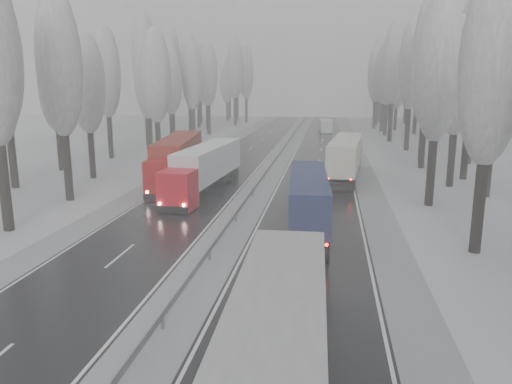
% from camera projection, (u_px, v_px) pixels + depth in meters
% --- Properties ---
extents(carriageway_right, '(7.50, 200.00, 0.03)m').
position_uv_depth(carriageway_right, '(315.00, 194.00, 44.47)').
color(carriageway_right, black).
rests_on(carriageway_right, ground).
extents(carriageway_left, '(7.50, 200.00, 0.03)m').
position_uv_depth(carriageway_left, '(200.00, 190.00, 45.97)').
color(carriageway_left, black).
rests_on(carriageway_left, ground).
extents(median_slush, '(3.00, 200.00, 0.04)m').
position_uv_depth(median_slush, '(256.00, 192.00, 45.22)').
color(median_slush, gray).
rests_on(median_slush, ground).
extents(shoulder_right, '(2.40, 200.00, 0.04)m').
position_uv_depth(shoulder_right, '(371.00, 195.00, 43.77)').
color(shoulder_right, gray).
rests_on(shoulder_right, ground).
extents(shoulder_left, '(2.40, 200.00, 0.04)m').
position_uv_depth(shoulder_left, '(149.00, 188.00, 46.67)').
color(shoulder_left, gray).
rests_on(shoulder_left, ground).
extents(median_guardrail, '(0.12, 200.00, 0.76)m').
position_uv_depth(median_guardrail, '(256.00, 185.00, 45.08)').
color(median_guardrail, slate).
rests_on(median_guardrail, ground).
extents(tree_16, '(3.60, 3.60, 16.53)m').
position_uv_depth(tree_16, '(493.00, 65.00, 26.94)').
color(tree_16, black).
rests_on(tree_16, ground).
extents(tree_18, '(3.60, 3.60, 16.58)m').
position_uv_depth(tree_18, '(439.00, 69.00, 37.98)').
color(tree_18, black).
rests_on(tree_18, ground).
extents(tree_19, '(3.60, 3.60, 14.57)m').
position_uv_depth(tree_19, '(497.00, 86.00, 41.34)').
color(tree_19, black).
rests_on(tree_19, ground).
extents(tree_20, '(3.60, 3.60, 15.71)m').
position_uv_depth(tree_20, '(458.00, 78.00, 45.47)').
color(tree_20, black).
rests_on(tree_20, ground).
extents(tree_21, '(3.60, 3.60, 18.62)m').
position_uv_depth(tree_21, '(474.00, 58.00, 48.62)').
color(tree_21, black).
rests_on(tree_21, ground).
extents(tree_22, '(3.60, 3.60, 15.86)m').
position_uv_depth(tree_22, '(427.00, 77.00, 55.66)').
color(tree_22, black).
rests_on(tree_22, ground).
extents(tree_23, '(3.60, 3.60, 13.55)m').
position_uv_depth(tree_23, '(475.00, 90.00, 58.94)').
color(tree_23, black).
rests_on(tree_23, ground).
extents(tree_24, '(3.60, 3.60, 20.49)m').
position_uv_depth(tree_24, '(428.00, 53.00, 60.13)').
color(tree_24, black).
rests_on(tree_24, ground).
extents(tree_25, '(3.60, 3.60, 19.44)m').
position_uv_depth(tree_25, '(479.00, 60.00, 63.15)').
color(tree_25, black).
rests_on(tree_25, ground).
extents(tree_26, '(3.60, 3.60, 18.78)m').
position_uv_depth(tree_26, '(412.00, 65.00, 70.32)').
color(tree_26, black).
rests_on(tree_26, ground).
extents(tree_27, '(3.60, 3.60, 17.62)m').
position_uv_depth(tree_27, '(457.00, 71.00, 73.32)').
color(tree_27, black).
rests_on(tree_27, ground).
extents(tree_28, '(3.60, 3.60, 19.62)m').
position_uv_depth(tree_28, '(394.00, 64.00, 80.69)').
color(tree_28, black).
rests_on(tree_28, ground).
extents(tree_29, '(3.60, 3.60, 18.11)m').
position_uv_depth(tree_29, '(436.00, 70.00, 83.72)').
color(tree_29, black).
rests_on(tree_29, ground).
extents(tree_30, '(3.60, 3.60, 17.86)m').
position_uv_depth(tree_30, '(388.00, 72.00, 90.32)').
color(tree_30, black).
rests_on(tree_30, ground).
extents(tree_31, '(3.60, 3.60, 18.58)m').
position_uv_depth(tree_31, '(418.00, 70.00, 93.24)').
color(tree_31, black).
rests_on(tree_31, ground).
extents(tree_32, '(3.60, 3.60, 17.33)m').
position_uv_depth(tree_32, '(384.00, 74.00, 97.64)').
color(tree_32, black).
rests_on(tree_32, ground).
extents(tree_33, '(3.60, 3.60, 14.33)m').
position_uv_depth(tree_33, '(397.00, 84.00, 101.47)').
color(tree_33, black).
rests_on(tree_33, ground).
extents(tree_34, '(3.60, 3.60, 17.63)m').
position_uv_depth(tree_34, '(376.00, 74.00, 104.59)').
color(tree_34, black).
rests_on(tree_34, ground).
extents(tree_35, '(3.60, 3.60, 18.25)m').
position_uv_depth(tree_35, '(419.00, 72.00, 107.05)').
color(tree_35, black).
rests_on(tree_35, ground).
extents(tree_36, '(3.60, 3.60, 20.23)m').
position_uv_depth(tree_36, '(379.00, 67.00, 113.55)').
color(tree_36, black).
rests_on(tree_36, ground).
extents(tree_37, '(3.60, 3.60, 16.37)m').
position_uv_depth(tree_37, '(407.00, 78.00, 116.95)').
color(tree_37, black).
rests_on(tree_37, ground).
extents(tree_38, '(3.60, 3.60, 17.97)m').
position_uv_depth(tree_38, '(382.00, 74.00, 123.83)').
color(tree_38, black).
rests_on(tree_38, ground).
extents(tree_39, '(3.60, 3.60, 16.19)m').
position_uv_depth(tree_39, '(391.00, 79.00, 127.54)').
color(tree_39, black).
rests_on(tree_39, ground).
extents(tree_58, '(3.60, 3.60, 17.21)m').
position_uv_depth(tree_58, '(59.00, 65.00, 39.73)').
color(tree_58, black).
rests_on(tree_58, ground).
extents(tree_59, '(3.60, 3.60, 18.41)m').
position_uv_depth(tree_59, '(2.00, 58.00, 44.53)').
color(tree_59, black).
rests_on(tree_59, ground).
extents(tree_60, '(3.60, 3.60, 14.84)m').
position_uv_depth(tree_60, '(87.00, 84.00, 49.74)').
color(tree_60, black).
rests_on(tree_60, ground).
extents(tree_61, '(3.60, 3.60, 13.95)m').
position_uv_depth(tree_61, '(55.00, 89.00, 54.55)').
color(tree_61, black).
rests_on(tree_61, ground).
extents(tree_62, '(3.60, 3.60, 16.04)m').
position_uv_depth(tree_62, '(156.00, 77.00, 58.24)').
color(tree_62, black).
rests_on(tree_62, ground).
extents(tree_63, '(3.60, 3.60, 16.88)m').
position_uv_depth(tree_63, '(106.00, 73.00, 63.11)').
color(tree_63, black).
rests_on(tree_63, ground).
extents(tree_64, '(3.60, 3.60, 15.42)m').
position_uv_depth(tree_64, '(148.00, 80.00, 67.62)').
color(tree_64, black).
rests_on(tree_64, ground).
extents(tree_65, '(3.60, 3.60, 19.48)m').
position_uv_depth(tree_65, '(145.00, 62.00, 71.18)').
color(tree_65, black).
rests_on(tree_65, ground).
extents(tree_66, '(3.60, 3.60, 15.23)m').
position_uv_depth(tree_66, '(171.00, 81.00, 76.94)').
color(tree_66, black).
rests_on(tree_66, ground).
extents(tree_67, '(3.60, 3.60, 17.09)m').
position_uv_depth(tree_67, '(170.00, 74.00, 80.74)').
color(tree_67, black).
rests_on(tree_67, ground).
extents(tree_68, '(3.60, 3.60, 16.65)m').
position_uv_depth(tree_68, '(192.00, 76.00, 83.05)').
color(tree_68, black).
rests_on(tree_68, ground).
extents(tree_69, '(3.60, 3.60, 19.35)m').
position_uv_depth(tree_69, '(171.00, 66.00, 87.23)').
color(tree_69, black).
rests_on(tree_69, ground).
extents(tree_70, '(3.60, 3.60, 17.09)m').
position_uv_depth(tree_70, '(208.00, 75.00, 92.69)').
color(tree_70, black).
rests_on(tree_70, ground).
extents(tree_71, '(3.60, 3.60, 19.61)m').
position_uv_depth(tree_71, '(189.00, 67.00, 96.88)').
color(tree_71, black).
rests_on(tree_71, ground).
extents(tree_72, '(3.60, 3.60, 15.11)m').
position_uv_depth(tree_72, '(207.00, 82.00, 102.36)').
color(tree_72, black).
rests_on(tree_72, ground).
extents(tree_73, '(3.60, 3.60, 17.22)m').
position_uv_depth(tree_73, '(198.00, 75.00, 106.34)').
color(tree_73, black).
rests_on(tree_73, ground).
extents(tree_74, '(3.60, 3.60, 19.68)m').
position_uv_depth(tree_74, '(235.00, 69.00, 111.60)').
color(tree_74, black).
rests_on(tree_74, ground).
extents(tree_75, '(3.60, 3.60, 18.60)m').
position_uv_depth(tree_75, '(200.00, 72.00, 116.92)').
color(tree_75, black).
rests_on(tree_75, ground).
extents(tree_76, '(3.60, 3.60, 18.55)m').
position_uv_depth(tree_76, '(246.00, 73.00, 120.69)').
color(tree_76, black).
rests_on(tree_76, ground).
extents(tree_77, '(3.60, 3.60, 14.32)m').
position_uv_depth(tree_77, '(227.00, 84.00, 125.93)').
color(tree_77, black).
rests_on(tree_77, ground).
extents(tree_78, '(3.60, 3.60, 19.55)m').
position_uv_depth(tree_78, '(237.00, 71.00, 127.41)').
color(tree_78, black).
rests_on(tree_78, ground).
extents(tree_79, '(3.60, 3.60, 17.07)m').
position_uv_depth(tree_79, '(229.00, 77.00, 132.01)').
color(tree_79, black).
rests_on(tree_79, ground).
extents(truck_grey_tarp, '(2.90, 16.20, 4.14)m').
position_uv_depth(truck_grey_tarp, '(279.00, 344.00, 14.29)').
color(truck_grey_tarp, '#535358').
rests_on(truck_grey_tarp, ground).
extents(truck_blue_box, '(3.22, 14.97, 3.81)m').
position_uv_depth(truck_blue_box, '(308.00, 195.00, 33.97)').
color(truck_blue_box, '#1E204C').
rests_on(truck_blue_box, ground).
extents(truck_cream_box, '(4.20, 16.54, 4.21)m').
position_uv_depth(truck_cream_box, '(346.00, 155.00, 51.09)').
color(truck_cream_box, '#9A9788').
rests_on(truck_cream_box, ground).
extents(box_truck_distant, '(2.86, 7.06, 2.56)m').
position_uv_depth(box_truck_distant, '(325.00, 126.00, 97.84)').
color(box_truck_distant, silver).
rests_on(box_truck_distant, ground).
extents(truck_red_white, '(3.67, 16.19, 4.12)m').
position_uv_depth(truck_red_white, '(205.00, 166.00, 44.37)').
color(truck_red_white, red).
rests_on(truck_red_white, ground).
extents(truck_red_red, '(4.76, 17.40, 4.43)m').
position_uv_depth(truck_red_red, '(177.00, 157.00, 48.36)').
color(truck_red_red, '#99080B').
rests_on(truck_red_red, ground).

